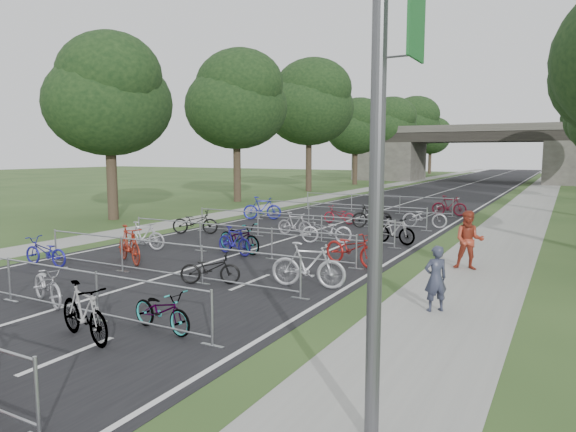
% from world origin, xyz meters
% --- Properties ---
extents(road, '(11.00, 140.00, 0.01)m').
position_xyz_m(road, '(0.00, 50.00, 0.01)').
color(road, black).
rests_on(road, ground).
extents(sidewalk_right, '(3.00, 140.00, 0.01)m').
position_xyz_m(sidewalk_right, '(8.00, 50.00, 0.01)').
color(sidewalk_right, gray).
rests_on(sidewalk_right, ground).
extents(sidewalk_left, '(2.00, 140.00, 0.01)m').
position_xyz_m(sidewalk_left, '(-7.50, 50.00, 0.01)').
color(sidewalk_left, gray).
rests_on(sidewalk_left, ground).
extents(lane_markings, '(0.12, 140.00, 0.00)m').
position_xyz_m(lane_markings, '(0.00, 50.00, 0.00)').
color(lane_markings, silver).
rests_on(lane_markings, ground).
extents(overpass_bridge, '(31.00, 8.00, 7.05)m').
position_xyz_m(overpass_bridge, '(0.00, 65.00, 3.53)').
color(overpass_bridge, '#41403A').
rests_on(overpass_bridge, ground).
extents(lamppost, '(0.61, 0.65, 8.21)m').
position_xyz_m(lamppost, '(8.33, 2.00, 4.28)').
color(lamppost, '#4C4C51').
rests_on(lamppost, ground).
extents(tree_left_0, '(6.72, 6.72, 10.25)m').
position_xyz_m(tree_left_0, '(-11.39, 15.93, 6.49)').
color(tree_left_0, '#33261C').
rests_on(tree_left_0, ground).
extents(tree_left_1, '(7.56, 7.56, 11.53)m').
position_xyz_m(tree_left_1, '(-11.39, 27.93, 7.30)').
color(tree_left_1, '#33261C').
rests_on(tree_left_1, ground).
extents(tree_left_2, '(8.40, 8.40, 12.81)m').
position_xyz_m(tree_left_2, '(-11.39, 39.93, 8.12)').
color(tree_left_2, '#33261C').
rests_on(tree_left_2, ground).
extents(tree_left_3, '(6.72, 6.72, 10.25)m').
position_xyz_m(tree_left_3, '(-11.39, 51.93, 6.49)').
color(tree_left_3, '#33261C').
rests_on(tree_left_3, ground).
extents(tree_left_4, '(7.56, 7.56, 11.53)m').
position_xyz_m(tree_left_4, '(-11.39, 63.93, 7.30)').
color(tree_left_4, '#33261C').
rests_on(tree_left_4, ground).
extents(tree_left_5, '(8.40, 8.40, 12.81)m').
position_xyz_m(tree_left_5, '(-11.39, 75.93, 8.12)').
color(tree_left_5, '#33261C').
rests_on(tree_left_5, ground).
extents(tree_left_6, '(6.72, 6.72, 10.25)m').
position_xyz_m(tree_left_6, '(-11.39, 87.93, 6.49)').
color(tree_left_6, '#33261C').
rests_on(tree_left_6, ground).
extents(barrier_row_1, '(9.70, 0.08, 1.10)m').
position_xyz_m(barrier_row_1, '(0.00, 3.60, 0.55)').
color(barrier_row_1, '#979A9E').
rests_on(barrier_row_1, ground).
extents(barrier_row_2, '(9.70, 0.08, 1.10)m').
position_xyz_m(barrier_row_2, '(0.00, 7.20, 0.55)').
color(barrier_row_2, '#979A9E').
rests_on(barrier_row_2, ground).
extents(barrier_row_3, '(9.70, 0.08, 1.10)m').
position_xyz_m(barrier_row_3, '(0.00, 11.00, 0.55)').
color(barrier_row_3, '#979A9E').
rests_on(barrier_row_3, ground).
extents(barrier_row_4, '(9.70, 0.08, 1.10)m').
position_xyz_m(barrier_row_4, '(0.00, 15.00, 0.55)').
color(barrier_row_4, '#979A9E').
rests_on(barrier_row_4, ground).
extents(barrier_row_5, '(9.70, 0.08, 1.10)m').
position_xyz_m(barrier_row_5, '(0.00, 20.00, 0.55)').
color(barrier_row_5, '#979A9E').
rests_on(barrier_row_5, ground).
extents(barrier_row_6, '(9.70, 0.08, 1.10)m').
position_xyz_m(barrier_row_6, '(0.00, 26.00, 0.55)').
color(barrier_row_6, '#979A9E').
rests_on(barrier_row_6, ground).
extents(bike_5, '(1.93, 1.19, 0.96)m').
position_xyz_m(bike_5, '(-0.49, 3.89, 0.48)').
color(bike_5, '#9F9FA6').
rests_on(bike_5, ground).
extents(bike_6, '(1.95, 0.99, 1.13)m').
position_xyz_m(bike_6, '(2.26, 2.66, 0.56)').
color(bike_6, '#979A9E').
rests_on(bike_6, ground).
extents(bike_7, '(1.73, 0.81, 0.87)m').
position_xyz_m(bike_7, '(3.21, 3.77, 0.44)').
color(bike_7, '#979A9E').
rests_on(bike_7, ground).
extents(bike_8, '(1.82, 0.74, 0.93)m').
position_xyz_m(bike_8, '(-4.30, 6.58, 0.47)').
color(bike_8, navy).
rests_on(bike_8, ground).
extents(bike_9, '(2.10, 1.43, 1.24)m').
position_xyz_m(bike_9, '(-2.26, 8.20, 0.62)').
color(bike_9, maroon).
rests_on(bike_9, ground).
extents(bike_10, '(1.74, 1.28, 0.87)m').
position_xyz_m(bike_10, '(1.74, 7.29, 0.44)').
color(bike_10, black).
rests_on(bike_10, ground).
extents(bike_11, '(2.13, 1.01, 1.23)m').
position_xyz_m(bike_11, '(4.30, 8.24, 0.62)').
color(bike_11, '#A5A6AC').
rests_on(bike_11, ground).
extents(bike_12, '(1.82, 0.89, 1.06)m').
position_xyz_m(bike_12, '(-3.57, 10.18, 0.53)').
color(bike_12, '#A5A5AD').
rests_on(bike_12, ground).
extents(bike_13, '(2.21, 1.23, 1.10)m').
position_xyz_m(bike_13, '(-0.09, 11.43, 0.55)').
color(bike_13, '#979A9E').
rests_on(bike_13, ground).
extents(bike_14, '(1.75, 0.85, 1.01)m').
position_xyz_m(bike_14, '(-0.02, 11.01, 0.51)').
color(bike_14, navy).
rests_on(bike_14, ground).
extents(bike_15, '(2.26, 1.35, 1.12)m').
position_xyz_m(bike_15, '(4.30, 11.39, 0.56)').
color(bike_15, maroon).
rests_on(bike_15, ground).
extents(bike_16, '(2.16, 1.53, 1.08)m').
position_xyz_m(bike_16, '(-4.30, 14.12, 0.54)').
color(bike_16, black).
rests_on(bike_16, ground).
extents(bike_17, '(1.72, 0.52, 1.03)m').
position_xyz_m(bike_17, '(-0.19, 15.89, 0.51)').
color(bike_17, '#97959C').
rests_on(bike_17, ground).
extents(bike_18, '(2.12, 1.48, 1.06)m').
position_xyz_m(bike_18, '(1.87, 14.76, 0.53)').
color(bike_18, '#A5A5AD').
rests_on(bike_18, ground).
extents(bike_19, '(1.87, 0.84, 1.09)m').
position_xyz_m(bike_19, '(4.30, 15.90, 0.54)').
color(bike_19, '#979A9E').
rests_on(bike_19, ground).
extents(bike_20, '(2.12, 1.44, 1.25)m').
position_xyz_m(bike_20, '(-4.30, 19.85, 0.62)').
color(bike_20, navy).
rests_on(bike_20, ground).
extents(bike_21, '(1.77, 0.70, 0.91)m').
position_xyz_m(bike_21, '(0.06, 20.30, 0.46)').
color(bike_21, maroon).
rests_on(bike_21, ground).
extents(bike_22, '(1.97, 1.40, 1.17)m').
position_xyz_m(bike_22, '(1.99, 19.81, 0.58)').
color(bike_22, black).
rests_on(bike_22, ground).
extents(bike_23, '(2.21, 1.21, 1.10)m').
position_xyz_m(bike_23, '(4.26, 20.96, 0.55)').
color(bike_23, '#929298').
rests_on(bike_23, ground).
extents(bike_27, '(1.98, 0.75, 1.16)m').
position_xyz_m(bike_27, '(4.30, 26.52, 0.58)').
color(bike_27, maroon).
rests_on(bike_27, ground).
extents(pedestrian_a, '(0.66, 0.64, 1.53)m').
position_xyz_m(pedestrian_a, '(7.76, 7.80, 0.76)').
color(pedestrian_a, '#2B2F41').
rests_on(pedestrian_a, ground).
extents(pedestrian_b, '(0.99, 0.83, 1.84)m').
position_xyz_m(pedestrian_b, '(7.69, 12.59, 0.92)').
color(pedestrian_b, '#983421').
rests_on(pedestrian_b, ground).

